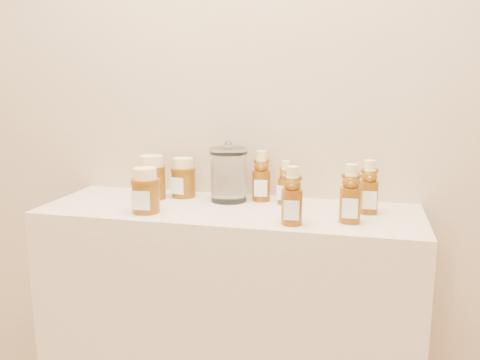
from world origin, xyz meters
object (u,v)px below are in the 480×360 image
(display_table, at_px, (230,338))
(bear_bottle_back_left, at_px, (261,173))
(bear_bottle_front_left, at_px, (292,192))
(honey_jar_left, at_px, (152,177))
(glass_canister, at_px, (229,172))

(display_table, height_order, bear_bottle_back_left, bear_bottle_back_left)
(bear_bottle_front_left, bearing_deg, honey_jar_left, 153.58)
(honey_jar_left, bearing_deg, bear_bottle_front_left, 1.71)
(bear_bottle_front_left, height_order, honey_jar_left, bear_bottle_front_left)
(bear_bottle_front_left, bearing_deg, glass_canister, 132.06)
(bear_bottle_front_left, distance_m, glass_canister, 0.33)
(bear_bottle_front_left, distance_m, honey_jar_left, 0.54)
(glass_canister, bearing_deg, bear_bottle_front_left, -42.48)
(display_table, xyz_separation_m, glass_canister, (-0.03, 0.10, 0.55))
(display_table, distance_m, bear_bottle_back_left, 0.57)
(bear_bottle_front_left, height_order, glass_canister, glass_canister)
(bear_bottle_front_left, xyz_separation_m, honey_jar_left, (-0.51, 0.19, -0.02))
(bear_bottle_back_left, distance_m, bear_bottle_front_left, 0.29)
(bear_bottle_front_left, bearing_deg, bear_bottle_back_left, 113.08)
(display_table, bearing_deg, bear_bottle_front_left, -30.46)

